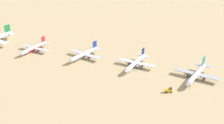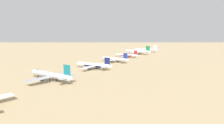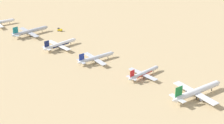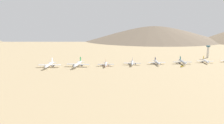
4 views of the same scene
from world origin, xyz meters
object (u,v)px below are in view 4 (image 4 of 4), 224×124
(service_truck, at_px, (182,66))
(control_tower, at_px, (208,51))
(parked_jet_1, at_px, (78,64))
(parked_jet_0, at_px, (49,65))
(parked_jet_6, at_px, (205,61))
(parked_jet_5, at_px, (183,62))
(parked_jet_3, at_px, (132,63))
(parked_jet_2, at_px, (106,64))
(parked_jet_4, at_px, (157,62))

(service_truck, distance_m, control_tower, 152.48)
(parked_jet_1, bearing_deg, parked_jet_0, -82.29)
(parked_jet_6, bearing_deg, parked_jet_5, -74.68)
(parked_jet_1, relative_size, parked_jet_3, 1.29)
(parked_jet_2, height_order, parked_jet_6, parked_jet_6)
(parked_jet_3, relative_size, parked_jet_4, 0.99)
(parked_jet_2, relative_size, service_truck, 7.04)
(parked_jet_3, height_order, parked_jet_6, parked_jet_3)
(parked_jet_2, height_order, parked_jet_3, parked_jet_3)
(parked_jet_3, bearing_deg, parked_jet_0, -79.90)
(parked_jet_1, height_order, parked_jet_6, parked_jet_1)
(parked_jet_0, xyz_separation_m, service_truck, (-9.40, 254.04, -3.08))
(parked_jet_3, distance_m, service_truck, 96.11)
(parked_jet_1, xyz_separation_m, service_truck, (-2.17, 200.71, -3.30))
(parked_jet_3, xyz_separation_m, parked_jet_4, (-8.31, 51.20, -0.01))
(service_truck, bearing_deg, control_tower, 140.73)
(parked_jet_3, distance_m, parked_jet_5, 105.86)
(parked_jet_3, distance_m, parked_jet_4, 51.87)
(parked_jet_3, xyz_separation_m, parked_jet_6, (-28.40, 157.45, -0.05))
(parked_jet_2, bearing_deg, parked_jet_6, 101.24)
(parked_jet_3, bearing_deg, parked_jet_5, 97.61)
(parked_jet_3, height_order, parked_jet_4, parked_jet_4)
(parked_jet_1, distance_m, parked_jet_5, 214.38)
(parked_jet_6, distance_m, service_truck, 79.12)
(parked_jet_4, relative_size, parked_jet_6, 1.02)
(parked_jet_5, relative_size, parked_jet_6, 1.11)
(service_truck, relative_size, control_tower, 0.19)
(parked_jet_4, bearing_deg, parked_jet_6, 100.71)
(parked_jet_3, distance_m, parked_jet_6, 159.99)
(parked_jet_1, xyz_separation_m, control_tower, (-119.66, 296.77, 11.48))
(parked_jet_5, bearing_deg, control_tower, 134.70)
(parked_jet_5, bearing_deg, service_truck, -18.00)
(parked_jet_1, height_order, control_tower, control_tower)
(parked_jet_0, height_order, parked_jet_6, parked_jet_0)
(parked_jet_2, bearing_deg, parked_jet_1, -81.70)
(control_tower, bearing_deg, parked_jet_2, -65.31)
(parked_jet_3, distance_m, control_tower, 214.56)
(parked_jet_2, xyz_separation_m, parked_jet_4, (-21.75, 104.27, 0.35))
(parked_jet_4, xyz_separation_m, service_truck, (27.38, 42.98, -2.09))
(parked_jet_4, xyz_separation_m, parked_jet_5, (-5.70, 53.73, 0.41))
(parked_jet_4, relative_size, control_tower, 1.43)
(parked_jet_5, height_order, parked_jet_6, parked_jet_5)
(parked_jet_2, distance_m, service_truck, 147.37)
(parked_jet_0, bearing_deg, parked_jet_5, 99.11)
(parked_jet_0, height_order, service_truck, parked_jet_0)
(parked_jet_3, height_order, parked_jet_5, parked_jet_5)
(parked_jet_1, relative_size, parked_jet_6, 1.31)
(parked_jet_2, distance_m, parked_jet_6, 214.64)
(parked_jet_2, xyz_separation_m, parked_jet_5, (-27.46, 158.00, 0.77))
(parked_jet_1, distance_m, control_tower, 320.19)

